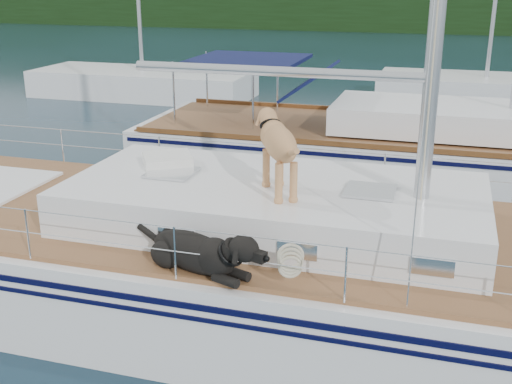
% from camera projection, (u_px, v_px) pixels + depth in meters
% --- Properties ---
extents(ground, '(120.00, 120.00, 0.00)m').
position_uv_depth(ground, '(217.00, 302.00, 8.86)').
color(ground, black).
rests_on(ground, ground).
extents(shore_bank, '(92.00, 1.00, 1.20)m').
position_uv_depth(shore_bank, '(418.00, 23.00, 50.53)').
color(shore_bank, '#595147').
rests_on(shore_bank, ground).
extents(main_sailboat, '(12.00, 3.88, 14.01)m').
position_uv_depth(main_sailboat, '(223.00, 259.00, 8.61)').
color(main_sailboat, white).
rests_on(main_sailboat, ground).
extents(neighbor_sailboat, '(11.00, 3.50, 13.30)m').
position_uv_depth(neighbor_sailboat, '(394.00, 152.00, 13.93)').
color(neighbor_sailboat, white).
rests_on(neighbor_sailboat, ground).
extents(bg_boat_west, '(8.00, 3.00, 11.65)m').
position_uv_depth(bg_boat_west, '(143.00, 84.00, 23.59)').
color(bg_boat_west, white).
rests_on(bg_boat_west, ground).
extents(bg_boat_center, '(7.20, 3.00, 11.65)m').
position_uv_depth(bg_boat_center, '(485.00, 91.00, 22.12)').
color(bg_boat_center, white).
rests_on(bg_boat_center, ground).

